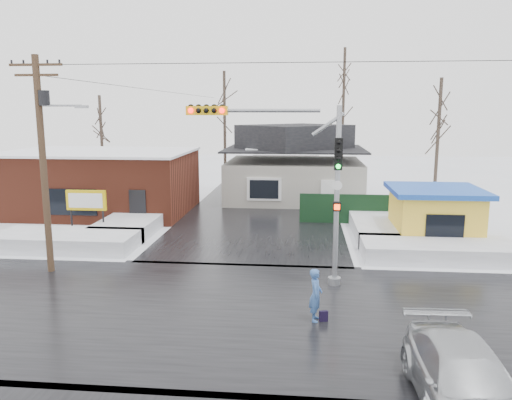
# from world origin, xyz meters

# --- Properties ---
(ground) EXTENTS (120.00, 120.00, 0.00)m
(ground) POSITION_xyz_m (0.00, 0.00, 0.00)
(ground) COLOR white
(ground) RESTS_ON ground
(road_ns) EXTENTS (10.00, 120.00, 0.02)m
(road_ns) POSITION_xyz_m (0.00, 0.00, 0.01)
(road_ns) COLOR black
(road_ns) RESTS_ON ground
(road_ew) EXTENTS (120.00, 10.00, 0.02)m
(road_ew) POSITION_xyz_m (0.00, 0.00, 0.01)
(road_ew) COLOR black
(road_ew) RESTS_ON ground
(snowbank_nw) EXTENTS (7.00, 3.00, 0.80)m
(snowbank_nw) POSITION_xyz_m (-9.00, 7.00, 0.40)
(snowbank_nw) COLOR white
(snowbank_nw) RESTS_ON ground
(snowbank_ne) EXTENTS (7.00, 3.00, 0.80)m
(snowbank_ne) POSITION_xyz_m (9.00, 7.00, 0.40)
(snowbank_ne) COLOR white
(snowbank_ne) RESTS_ON ground
(snowbank_nside_w) EXTENTS (3.00, 8.00, 0.80)m
(snowbank_nside_w) POSITION_xyz_m (-7.00, 12.00, 0.40)
(snowbank_nside_w) COLOR white
(snowbank_nside_w) RESTS_ON ground
(snowbank_nside_e) EXTENTS (3.00, 8.00, 0.80)m
(snowbank_nside_e) POSITION_xyz_m (7.00, 12.00, 0.40)
(snowbank_nside_e) COLOR white
(snowbank_nside_e) RESTS_ON ground
(traffic_signal) EXTENTS (6.05, 0.68, 7.00)m
(traffic_signal) POSITION_xyz_m (2.43, 2.97, 4.54)
(traffic_signal) COLOR gray
(traffic_signal) RESTS_ON ground
(utility_pole) EXTENTS (3.15, 0.44, 9.00)m
(utility_pole) POSITION_xyz_m (-7.93, 3.50, 5.11)
(utility_pole) COLOR #382619
(utility_pole) RESTS_ON ground
(brick_building) EXTENTS (12.20, 8.20, 4.12)m
(brick_building) POSITION_xyz_m (-11.00, 15.99, 2.08)
(brick_building) COLOR maroon
(brick_building) RESTS_ON ground
(marquee_sign) EXTENTS (2.20, 0.21, 2.55)m
(marquee_sign) POSITION_xyz_m (-9.00, 9.49, 1.92)
(marquee_sign) COLOR black
(marquee_sign) RESTS_ON ground
(house) EXTENTS (10.40, 8.40, 5.76)m
(house) POSITION_xyz_m (2.00, 22.00, 2.62)
(house) COLOR #A5A095
(house) RESTS_ON ground
(kiosk) EXTENTS (4.60, 4.60, 2.88)m
(kiosk) POSITION_xyz_m (9.50, 9.99, 1.46)
(kiosk) COLOR yellow
(kiosk) RESTS_ON ground
(fence) EXTENTS (8.00, 0.12, 1.80)m
(fence) POSITION_xyz_m (6.50, 14.00, 0.90)
(fence) COLOR black
(fence) RESTS_ON ground
(tree_far_left) EXTENTS (3.00, 3.00, 10.00)m
(tree_far_left) POSITION_xyz_m (-4.00, 26.00, 7.95)
(tree_far_left) COLOR #332821
(tree_far_left) RESTS_ON ground
(tree_far_mid) EXTENTS (3.00, 3.00, 12.00)m
(tree_far_mid) POSITION_xyz_m (6.00, 28.00, 9.54)
(tree_far_mid) COLOR #332821
(tree_far_mid) RESTS_ON ground
(tree_far_right) EXTENTS (3.00, 3.00, 9.00)m
(tree_far_right) POSITION_xyz_m (12.00, 20.00, 7.16)
(tree_far_right) COLOR #332821
(tree_far_right) RESTS_ON ground
(tree_far_west) EXTENTS (3.00, 3.00, 8.00)m
(tree_far_west) POSITION_xyz_m (-14.00, 24.00, 6.36)
(tree_far_west) COLOR #332821
(tree_far_west) RESTS_ON ground
(pedestrian) EXTENTS (0.48, 0.68, 1.75)m
(pedestrian) POSITION_xyz_m (3.18, -0.52, 0.88)
(pedestrian) COLOR #3A62A4
(pedestrian) RESTS_ON ground
(car) EXTENTS (2.24, 5.23, 1.50)m
(car) POSITION_xyz_m (6.45, -5.27, 0.75)
(car) COLOR #B2B6BA
(car) RESTS_ON ground
(shopping_bag) EXTENTS (0.30, 0.19, 0.35)m
(shopping_bag) POSITION_xyz_m (3.44, -0.58, 0.17)
(shopping_bag) COLOR black
(shopping_bag) RESTS_ON ground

